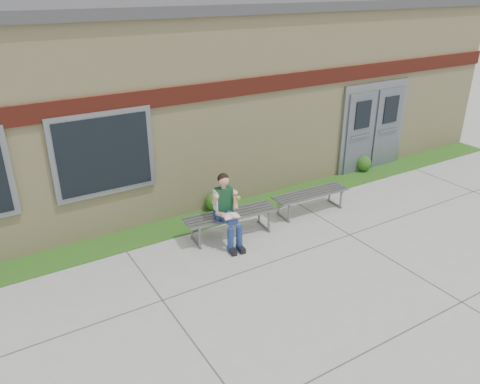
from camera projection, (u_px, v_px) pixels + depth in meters
ground at (328, 261)px, 8.42m from camera, size 80.00×80.00×0.00m
grass_strip at (251, 206)px, 10.44m from camera, size 16.00×0.80×0.02m
school_building at (181, 86)px, 12.21m from camera, size 16.20×6.22×4.20m
bench_left at (231, 218)px, 9.14m from camera, size 1.89×0.69×0.48m
bench_right at (311, 197)px, 10.10m from camera, size 1.75×0.55×0.45m
girl at (227, 208)px, 8.73m from camera, size 0.48×0.84×1.38m
shrub_mid at (214, 202)px, 10.18m from camera, size 0.39×0.39×0.39m
shrub_east at (363, 163)px, 12.30m from camera, size 0.41×0.41×0.41m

